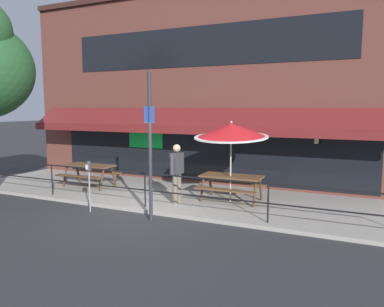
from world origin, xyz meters
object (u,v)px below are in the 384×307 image
Objects in this scene: patio_umbrella_centre at (231,131)px; parking_meter_near at (89,171)px; pedestrian_walking at (177,170)px; picnic_table_left at (89,169)px; picnic_table_centre at (231,181)px; street_sign_pole at (150,145)px.

parking_meter_near is at bearing -144.28° from patio_umbrella_centre.
pedestrian_walking is 2.45m from parking_meter_near.
pedestrian_walking is at bearing -11.03° from picnic_table_left.
pedestrian_walking is (-1.36, -0.88, 0.35)m from picnic_table_centre.
parking_meter_near is at bearing -140.60° from pedestrian_walking.
street_sign_pole is (3.89, -2.28, 1.21)m from picnic_table_left.
parking_meter_near is (-3.26, -2.43, 0.44)m from picnic_table_centre.
picnic_table_left is 5.21m from picnic_table_centre.
patio_umbrella_centre is 4.14m from parking_meter_near.
patio_umbrella_centre is at bearing -90.00° from picnic_table_centre.
picnic_table_left is 5.42m from patio_umbrella_centre.
pedestrian_walking is at bearing -147.18° from picnic_table_centre.
picnic_table_left is 0.76× the size of patio_umbrella_centre.
picnic_table_centre is at bearing 1.41° from picnic_table_left.
parking_meter_near is at bearing -179.27° from street_sign_pole.
street_sign_pole is (-1.32, -2.32, -0.26)m from patio_umbrella_centre.
picnic_table_centre is (5.21, 0.13, 0.00)m from picnic_table_left.
pedestrian_walking reaches higher than picnic_table_left.
picnic_table_centre is 4.09m from parking_meter_near.
patio_umbrella_centre is 1.67× the size of parking_meter_near.
patio_umbrella_centre is 1.93m from pedestrian_walking.
patio_umbrella_centre reaches higher than picnic_table_centre.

